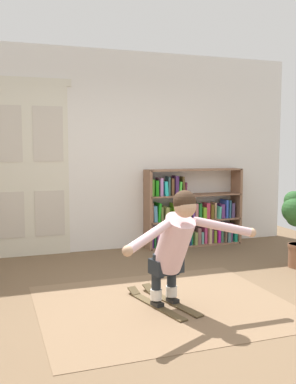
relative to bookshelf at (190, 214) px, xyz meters
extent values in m
plane|color=brown|center=(-1.30, -2.39, -0.49)|extent=(7.20, 7.20, 0.00)
cube|color=silver|center=(-1.30, 0.21, 0.96)|extent=(6.00, 0.10, 2.90)
cube|color=beige|center=(-2.65, 0.15, 0.69)|extent=(0.55, 0.04, 2.35)
cube|color=beige|center=(-2.65, 0.13, 1.21)|extent=(0.41, 0.01, 0.76)
cube|color=beige|center=(-2.65, 0.13, 0.10)|extent=(0.41, 0.01, 0.64)
cube|color=beige|center=(-2.10, 0.15, 0.69)|extent=(0.55, 0.04, 2.35)
cube|color=beige|center=(-2.10, 0.13, 1.21)|extent=(0.41, 0.01, 0.76)
cube|color=beige|center=(-2.10, 0.13, 0.10)|extent=(0.41, 0.01, 0.64)
cube|color=beige|center=(-2.37, 0.15, 1.91)|extent=(1.22, 0.04, 0.10)
cube|color=brown|center=(-1.33, -2.28, -0.48)|extent=(2.37, 1.98, 0.01)
cube|color=#89634B|center=(-0.69, 0.00, 0.10)|extent=(0.04, 0.30, 1.18)
cube|color=#89634B|center=(0.80, 0.00, 0.10)|extent=(0.04, 0.30, 1.18)
cube|color=#89634B|center=(0.06, 0.00, -0.48)|extent=(1.49, 0.30, 0.02)
cube|color=#89634B|center=(0.06, 0.00, -0.09)|extent=(1.49, 0.30, 0.02)
cube|color=#89634B|center=(0.06, 0.00, 0.29)|extent=(1.49, 0.30, 0.02)
cube|color=#89634B|center=(0.06, 0.00, 0.68)|extent=(1.49, 0.30, 0.02)
cube|color=#5F248C|center=(-0.65, -0.01, -0.36)|extent=(0.04, 0.14, 0.21)
cube|color=#1D642F|center=(-0.60, -0.01, -0.32)|extent=(0.03, 0.17, 0.29)
cube|color=#BC60AE|center=(-0.53, 0.01, -0.33)|extent=(0.05, 0.18, 0.27)
cube|color=#5F2857|center=(-0.47, 0.00, -0.33)|extent=(0.04, 0.15, 0.28)
cube|color=#CE79A0|center=(-0.42, -0.01, -0.32)|extent=(0.04, 0.20, 0.30)
cube|color=#B24658|center=(-0.34, 0.01, -0.32)|extent=(0.07, 0.21, 0.29)
cube|color=#8E6BCA|center=(-0.29, 0.01, -0.35)|extent=(0.04, 0.18, 0.22)
cube|color=#3EAF68|center=(-0.25, -0.02, -0.34)|extent=(0.04, 0.18, 0.25)
cube|color=tan|center=(-0.19, 0.01, -0.33)|extent=(0.05, 0.17, 0.28)
cube|color=#242DC4|center=(-0.12, -0.02, -0.36)|extent=(0.03, 0.23, 0.22)
cube|color=#5B9194|center=(-0.07, 0.02, -0.35)|extent=(0.04, 0.18, 0.23)
cube|color=navy|center=(-0.03, -0.01, -0.34)|extent=(0.03, 0.19, 0.26)
cube|color=#1CB05B|center=(0.01, 0.02, -0.37)|extent=(0.04, 0.16, 0.20)
cube|color=olive|center=(0.06, -0.01, -0.37)|extent=(0.04, 0.23, 0.19)
cube|color=#855658|center=(0.12, 0.00, -0.34)|extent=(0.05, 0.22, 0.26)
cube|color=#62B1A8|center=(0.18, -0.01, -0.37)|extent=(0.03, 0.15, 0.18)
cube|color=#D84782|center=(0.25, 0.02, -0.34)|extent=(0.04, 0.17, 0.25)
cube|color=tan|center=(0.31, -0.02, -0.33)|extent=(0.04, 0.18, 0.28)
cube|color=#5F2E4F|center=(0.36, 0.00, -0.36)|extent=(0.03, 0.16, 0.22)
cube|color=olive|center=(0.41, 0.01, -0.37)|extent=(0.04, 0.16, 0.19)
cube|color=#C61EA5|center=(0.47, 0.00, -0.35)|extent=(0.04, 0.17, 0.23)
cube|color=#41765D|center=(0.53, 0.00, -0.33)|extent=(0.04, 0.16, 0.27)
cube|color=brown|center=(0.57, -0.01, -0.32)|extent=(0.04, 0.23, 0.29)
cube|color=slate|center=(0.63, -0.01, -0.37)|extent=(0.05, 0.22, 0.19)
cube|color=#864481|center=(0.69, 0.02, -0.32)|extent=(0.05, 0.19, 0.29)
cube|color=#1B936F|center=(0.75, 0.00, -0.35)|extent=(0.04, 0.24, 0.23)
cube|color=#966D57|center=(-0.65, 0.01, 0.06)|extent=(0.04, 0.21, 0.29)
cube|color=#5491BA|center=(-0.59, 0.02, 0.04)|extent=(0.06, 0.21, 0.24)
cube|color=green|center=(-0.53, 0.02, 0.06)|extent=(0.05, 0.23, 0.28)
cube|color=olive|center=(-0.48, 0.00, 0.03)|extent=(0.03, 0.14, 0.22)
cube|color=olive|center=(-0.41, -0.01, 0.03)|extent=(0.05, 0.22, 0.22)
cube|color=#29590F|center=(-0.36, 0.02, 0.02)|extent=(0.05, 0.15, 0.21)
cube|color=#6CBA1E|center=(-0.29, 0.00, 0.05)|extent=(0.03, 0.19, 0.26)
cube|color=navy|center=(-0.23, -0.02, 0.06)|extent=(0.05, 0.23, 0.27)
cube|color=maroon|center=(-0.18, 0.01, 0.06)|extent=(0.04, 0.20, 0.28)
cube|color=#6BA5BF|center=(-0.13, -0.01, 0.03)|extent=(0.05, 0.24, 0.22)
cube|color=#C06E70|center=(-0.08, 0.02, 0.05)|extent=(0.04, 0.20, 0.27)
cube|color=#507C18|center=(-0.04, -0.02, 0.01)|extent=(0.03, 0.16, 0.19)
cube|color=#663B95|center=(0.01, -0.01, 0.03)|extent=(0.03, 0.22, 0.23)
cube|color=#BA6F76|center=(0.07, -0.02, 0.04)|extent=(0.05, 0.15, 0.25)
cube|color=#1E722D|center=(0.14, 0.01, 0.04)|extent=(0.05, 0.20, 0.24)
cube|color=#72B025|center=(0.21, 0.01, 0.01)|extent=(0.05, 0.19, 0.18)
cube|color=#D73D5E|center=(0.28, 0.02, 0.04)|extent=(0.06, 0.16, 0.24)
cube|color=brown|center=(0.35, 0.01, 0.03)|extent=(0.05, 0.18, 0.22)
cube|color=tan|center=(0.41, 0.02, 0.04)|extent=(0.03, 0.17, 0.25)
cube|color=#4ABA9C|center=(0.46, -0.02, 0.01)|extent=(0.04, 0.22, 0.19)
cube|color=#603378|center=(0.52, -0.01, 0.03)|extent=(0.06, 0.19, 0.22)
cube|color=blue|center=(0.59, 0.00, 0.06)|extent=(0.03, 0.22, 0.28)
cube|color=#2B5C78|center=(0.64, -0.01, 0.06)|extent=(0.03, 0.23, 0.28)
cube|color=#493965|center=(0.70, -0.01, 0.03)|extent=(0.05, 0.18, 0.23)
cube|color=#4D9D2B|center=(-0.64, -0.01, 0.43)|extent=(0.06, 0.15, 0.25)
cube|color=#1E8C16|center=(-0.57, -0.01, 0.42)|extent=(0.04, 0.18, 0.23)
cube|color=#B27EC2|center=(-0.50, 0.00, 0.44)|extent=(0.04, 0.22, 0.27)
cube|color=#29CFC9|center=(-0.43, -0.01, 0.41)|extent=(0.06, 0.19, 0.22)
cube|color=#3C605F|center=(-0.37, 0.01, 0.45)|extent=(0.03, 0.15, 0.28)
cube|color=brown|center=(-0.32, 0.01, 0.43)|extent=(0.04, 0.19, 0.26)
cube|color=#43245A|center=(-0.26, -0.01, 0.45)|extent=(0.05, 0.18, 0.29)
cube|color=green|center=(-0.20, -0.01, 0.41)|extent=(0.05, 0.21, 0.21)
cube|color=#504020|center=(-0.14, -0.01, 0.44)|extent=(0.05, 0.15, 0.28)
cube|color=#5A1F39|center=(-0.10, 0.02, 0.40)|extent=(0.04, 0.18, 0.19)
sphere|color=#275426|center=(0.75, -1.55, 0.16)|extent=(0.25, 0.25, 0.25)
sphere|color=#275426|center=(0.73, -1.51, 0.36)|extent=(0.25, 0.25, 0.25)
sphere|color=#275426|center=(0.71, -1.56, 0.24)|extent=(0.33, 0.33, 0.33)
cube|color=brown|center=(-1.41, -2.30, -0.47)|extent=(0.29, 0.88, 0.01)
cube|color=brown|center=(-1.51, -1.90, -0.44)|extent=(0.11, 0.13, 0.06)
cube|color=black|center=(-1.41, -2.32, -0.45)|extent=(0.11, 0.14, 0.04)
cube|color=brown|center=(-1.24, -2.26, -0.47)|extent=(0.29, 0.88, 0.01)
cube|color=brown|center=(-1.33, -1.86, -0.44)|extent=(0.11, 0.13, 0.06)
cube|color=black|center=(-1.23, -2.28, -0.45)|extent=(0.11, 0.14, 0.04)
cylinder|color=white|center=(-1.41, -2.30, -0.36)|extent=(0.13, 0.13, 0.10)
cylinder|color=#1D232A|center=(-1.41, -2.30, -0.16)|extent=(0.11, 0.11, 0.30)
cylinder|color=#1D232A|center=(-1.40, -2.34, -0.07)|extent=(0.13, 0.13, 0.22)
cylinder|color=white|center=(-1.24, -2.26, -0.36)|extent=(0.13, 0.13, 0.10)
cylinder|color=#1D232A|center=(-1.24, -2.26, -0.16)|extent=(0.11, 0.11, 0.30)
cylinder|color=#1D232A|center=(-1.23, -2.29, -0.07)|extent=(0.13, 0.13, 0.22)
cube|color=#1D232A|center=(-1.32, -2.31, -0.08)|extent=(0.33, 0.24, 0.14)
cylinder|color=beige|center=(-1.29, -2.42, 0.15)|extent=(0.38, 0.53, 0.59)
sphere|color=tan|center=(-1.25, -2.59, 0.51)|extent=(0.24, 0.24, 0.20)
sphere|color=#382619|center=(-1.25, -2.58, 0.55)|extent=(0.25, 0.25, 0.21)
cylinder|color=beige|center=(-1.64, -2.73, 0.30)|extent=(0.52, 0.40, 0.21)
sphere|color=tan|center=(-1.87, -2.89, 0.23)|extent=(0.11, 0.11, 0.09)
cylinder|color=beige|center=(-0.84, -2.54, 0.30)|extent=(0.59, 0.16, 0.21)
sphere|color=tan|center=(-0.56, -2.58, 0.23)|extent=(0.11, 0.11, 0.09)
camera|label=1|loc=(-2.85, -6.14, 1.05)|focal=41.63mm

